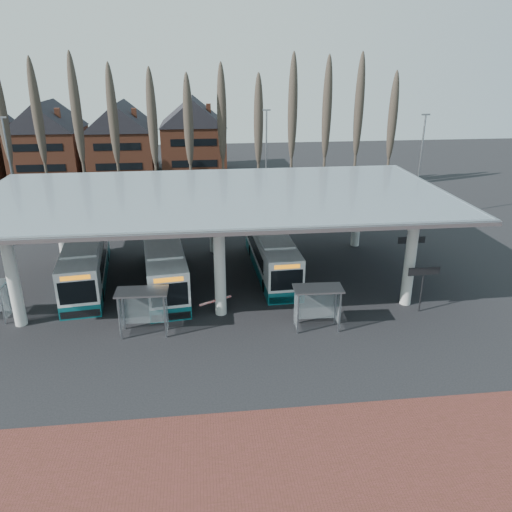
{
  "coord_description": "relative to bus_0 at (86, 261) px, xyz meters",
  "views": [
    {
      "loc": [
        -1.02,
        -25.33,
        14.88
      ],
      "look_at": [
        2.73,
        7.0,
        1.98
      ],
      "focal_mm": 35.0,
      "sensor_mm": 36.0,
      "label": 1
    }
  ],
  "objects": [
    {
      "name": "shelter_2",
      "position": [
        14.76,
        -8.44,
        0.39
      ],
      "size": [
        2.89,
        1.53,
        2.63
      ],
      "rotation": [
        0.0,
        0.0,
        -0.04
      ],
      "color": "gray",
      "rests_on": "ground"
    },
    {
      "name": "shelter_1",
      "position": [
        4.73,
        -7.88,
        0.45
      ],
      "size": [
        2.97,
        1.55,
        2.72
      ],
      "rotation": [
        0.0,
        0.0,
        -0.03
      ],
      "color": "gray",
      "rests_on": "ground"
    },
    {
      "name": "lamp_post_a",
      "position": [
        -8.77,
        13.38,
        3.81
      ],
      "size": [
        0.8,
        0.16,
        10.17
      ],
      "color": "slate",
      "rests_on": "ground"
    },
    {
      "name": "bus_0",
      "position": [
        0.0,
        0.0,
        0.0
      ],
      "size": [
        3.76,
        11.87,
        3.24
      ],
      "rotation": [
        0.0,
        0.0,
        0.11
      ],
      "color": "white",
      "rests_on": "ground"
    },
    {
      "name": "brick_strip",
      "position": [
        9.23,
        -20.62,
        -1.51
      ],
      "size": [
        70.0,
        10.0,
        0.03
      ],
      "primitive_type": "cube",
      "color": "#5D2925",
      "rests_on": "ground"
    },
    {
      "name": "bus_2",
      "position": [
        13.33,
        0.28,
        -0.06
      ],
      "size": [
        2.76,
        11.26,
        3.11
      ],
      "rotation": [
        0.0,
        0.0,
        0.03
      ],
      "color": "white",
      "rests_on": "ground"
    },
    {
      "name": "bus_1",
      "position": [
        5.49,
        -0.93,
        0.01
      ],
      "size": [
        3.86,
        11.96,
        3.27
      ],
      "rotation": [
        0.0,
        0.0,
        0.12
      ],
      "color": "white",
      "rests_on": "ground"
    },
    {
      "name": "ground",
      "position": [
        9.23,
        -8.62,
        -1.53
      ],
      "size": [
        140.0,
        140.0,
        0.0
      ],
      "primitive_type": "plane",
      "color": "black",
      "rests_on": "ground"
    },
    {
      "name": "lamp_post_b",
      "position": [
        15.23,
        17.38,
        3.81
      ],
      "size": [
        0.8,
        0.16,
        10.17
      ],
      "color": "slate",
      "rests_on": "ground"
    },
    {
      "name": "lamp_post_c",
      "position": [
        29.23,
        11.38,
        3.81
      ],
      "size": [
        0.8,
        0.16,
        10.17
      ],
      "color": "slate",
      "rests_on": "ground"
    },
    {
      "name": "poplar_row",
      "position": [
        9.23,
        24.38,
        7.25
      ],
      "size": [
        45.1,
        1.1,
        14.5
      ],
      "color": "#473D33",
      "rests_on": "ground"
    },
    {
      "name": "station_canopy",
      "position": [
        9.23,
        -0.62,
        4.15
      ],
      "size": [
        32.0,
        16.0,
        6.34
      ],
      "color": "silver",
      "rests_on": "ground"
    },
    {
      "name": "info_sign_1",
      "position": [
        23.27,
        -1.63,
        0.96
      ],
      "size": [
        1.99,
        0.11,
        2.97
      ],
      "rotation": [
        0.0,
        0.0,
        0.0
      ],
      "color": "black",
      "rests_on": "ground"
    },
    {
      "name": "barrier",
      "position": [
        8.91,
        -6.1,
        -0.66
      ],
      "size": [
        2.03,
        1.14,
        1.12
      ],
      "rotation": [
        0.0,
        0.0,
        0.49
      ],
      "color": "black",
      "rests_on": "ground"
    },
    {
      "name": "info_sign_0",
      "position": [
        21.69,
        -7.26,
        1.0
      ],
      "size": [
        2.03,
        0.21,
        3.02
      ],
      "rotation": [
        0.0,
        0.0,
        0.05
      ],
      "color": "black",
      "rests_on": "ground"
    },
    {
      "name": "townhouse_row",
      "position": [
        -6.52,
        35.38,
        4.41
      ],
      "size": [
        36.8,
        10.3,
        12.25
      ],
      "color": "brown",
      "rests_on": "ground"
    }
  ]
}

